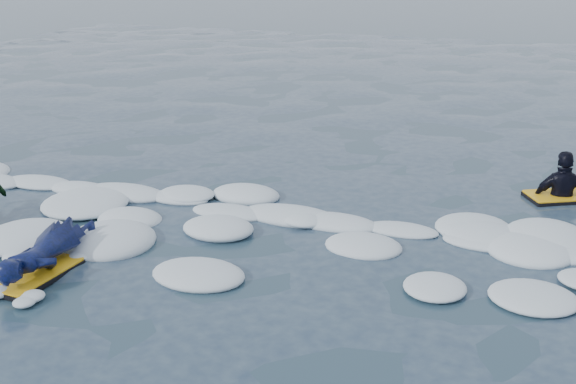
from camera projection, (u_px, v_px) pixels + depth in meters
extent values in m
plane|color=#192D3E|center=(181.00, 251.00, 9.04)|extent=(120.00, 120.00, 0.00)
cube|color=black|center=(34.00, 275.00, 8.32)|extent=(0.71, 1.17, 0.06)
cube|color=yellow|center=(34.00, 272.00, 8.31)|extent=(0.69, 1.14, 0.02)
imported|color=navy|center=(46.00, 250.00, 8.48)|extent=(0.76, 1.72, 0.40)
cube|color=black|center=(562.00, 197.00, 10.81)|extent=(1.21, 1.02, 0.05)
cube|color=yellow|center=(562.00, 195.00, 10.80)|extent=(1.18, 0.99, 0.02)
imported|color=black|center=(561.00, 203.00, 10.84)|extent=(1.00, 0.57, 1.60)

